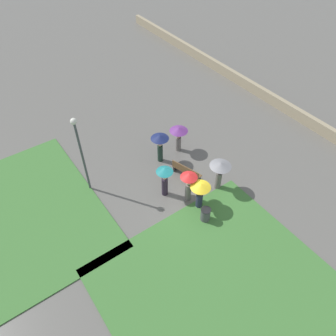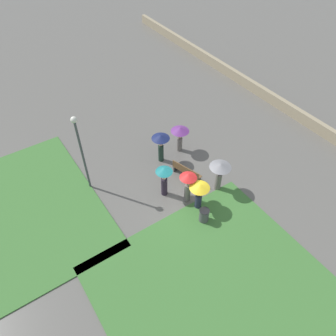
# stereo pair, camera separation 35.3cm
# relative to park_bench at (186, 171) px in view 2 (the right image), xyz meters

# --- Properties ---
(ground_plane) EXTENTS (90.00, 90.00, 0.00)m
(ground_plane) POSITION_rel_park_bench_xyz_m (-1.24, 1.06, -0.47)
(ground_plane) COLOR #66635E
(lawn_patch_near) EXTENTS (9.40, 9.62, 0.06)m
(lawn_patch_near) POSITION_rel_park_bench_xyz_m (-6.48, 2.90, -0.44)
(lawn_patch_near) COLOR #427A38
(lawn_patch_near) RESTS_ON ground_plane
(lawn_patch_far) EXTENTS (9.92, 8.71, 0.06)m
(lawn_patch_far) POSITION_rel_park_bench_xyz_m (2.71, 9.28, -0.44)
(lawn_patch_far) COLOR #427A38
(lawn_patch_far) RESTS_ON ground_plane
(parapet_wall) EXTENTS (45.00, 0.35, 0.79)m
(parapet_wall) POSITION_rel_park_bench_xyz_m (-1.24, -9.78, -0.07)
(parapet_wall) COLOR tan
(parapet_wall) RESTS_ON ground_plane
(park_bench) EXTENTS (1.85, 0.95, 0.90)m
(park_bench) POSITION_rel_park_bench_xyz_m (0.00, 0.00, 0.00)
(park_bench) COLOR brown
(park_bench) RESTS_ON ground_plane
(lamp_post) EXTENTS (0.32, 0.32, 4.84)m
(lamp_post) POSITION_rel_park_bench_xyz_m (2.41, 4.95, 2.60)
(lamp_post) COLOR #474C51
(lamp_post) RESTS_ON ground_plane
(trash_bin) EXTENTS (0.52, 0.52, 0.83)m
(trash_bin) POSITION_rel_park_bench_xyz_m (-2.99, 1.08, -0.05)
(trash_bin) COLOR #4C4C51
(trash_bin) RESTS_ON ground_plane
(crowd_person_red) EXTENTS (0.91, 0.91, 1.99)m
(crowd_person_red) POSITION_rel_park_bench_xyz_m (-1.38, 0.95, 0.92)
(crowd_person_red) COLOR slate
(crowd_person_red) RESTS_ON ground_plane
(crowd_person_purple) EXTENTS (1.12, 1.12, 1.76)m
(crowd_person_purple) POSITION_rel_park_bench_xyz_m (2.16, -1.05, 0.86)
(crowd_person_purple) COLOR slate
(crowd_person_purple) RESTS_ON ground_plane
(crowd_person_yellow) EXTENTS (1.06, 1.06, 1.76)m
(crowd_person_yellow) POSITION_rel_park_bench_xyz_m (-2.13, 0.78, 0.79)
(crowd_person_yellow) COLOR #282D47
(crowd_person_yellow) RESTS_ON ground_plane
(crowd_person_navy) EXTENTS (1.07, 1.07, 1.95)m
(crowd_person_navy) POSITION_rel_park_bench_xyz_m (2.02, 0.43, 0.95)
(crowd_person_navy) COLOR #1E3328
(crowd_person_navy) RESTS_ON ground_plane
(crowd_person_grey) EXTENTS (1.18, 1.18, 1.90)m
(crowd_person_grey) POSITION_rel_park_bench_xyz_m (-1.68, -0.93, 0.93)
(crowd_person_grey) COLOR slate
(crowd_person_grey) RESTS_ON ground_plane
(crowd_person_teal) EXTENTS (0.91, 0.91, 2.02)m
(crowd_person_teal) POSITION_rel_park_bench_xyz_m (-0.35, 1.75, 0.92)
(crowd_person_teal) COLOR #2D2333
(crowd_person_teal) RESTS_ON ground_plane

